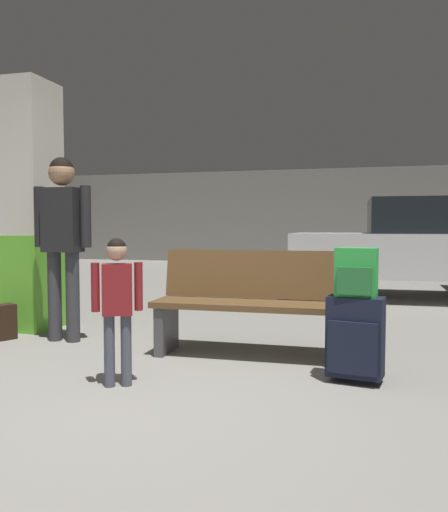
{
  "coord_description": "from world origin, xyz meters",
  "views": [
    {
      "loc": [
        1.32,
        -2.79,
        1.09
      ],
      "look_at": [
        0.22,
        1.3,
        0.85
      ],
      "focal_mm": 36.38,
      "sensor_mm": 36.0,
      "label": 1
    }
  ],
  "objects_px": {
    "structural_pillar": "(27,208)",
    "child": "(117,296)",
    "bench": "(250,304)",
    "parked_car_near": "(434,246)",
    "backpack_bright": "(356,273)",
    "adult": "(63,228)",
    "suitcase": "(355,337)"
  },
  "relations": [
    {
      "from": "bench",
      "to": "backpack_bright",
      "type": "bearing_deg",
      "value": -32.68
    },
    {
      "from": "parked_car_near",
      "to": "bench",
      "type": "bearing_deg",
      "value": -115.58
    },
    {
      "from": "bench",
      "to": "parked_car_near",
      "type": "bearing_deg",
      "value": 64.42
    },
    {
      "from": "backpack_bright",
      "to": "parked_car_near",
      "type": "distance_m",
      "value": 4.73
    },
    {
      "from": "structural_pillar",
      "to": "child",
      "type": "bearing_deg",
      "value": -40.94
    },
    {
      "from": "child",
      "to": "parked_car_near",
      "type": "distance_m",
      "value": 5.76
    },
    {
      "from": "backpack_bright",
      "to": "adult",
      "type": "relative_size",
      "value": 0.2
    },
    {
      "from": "structural_pillar",
      "to": "child",
      "type": "height_order",
      "value": "structural_pillar"
    },
    {
      "from": "structural_pillar",
      "to": "backpack_bright",
      "type": "xyz_separation_m",
      "value": [
        3.41,
        -1.1,
        -0.52
      ]
    },
    {
      "from": "suitcase",
      "to": "backpack_bright",
      "type": "bearing_deg",
      "value": -61.64
    },
    {
      "from": "structural_pillar",
      "to": "backpack_bright",
      "type": "bearing_deg",
      "value": -17.83
    },
    {
      "from": "suitcase",
      "to": "child",
      "type": "bearing_deg",
      "value": -162.12
    },
    {
      "from": "bench",
      "to": "suitcase",
      "type": "distance_m",
      "value": 1.05
    },
    {
      "from": "adult",
      "to": "parked_car_near",
      "type": "distance_m",
      "value": 5.48
    },
    {
      "from": "bench",
      "to": "adult",
      "type": "xyz_separation_m",
      "value": [
        -1.83,
        0.08,
        0.63
      ]
    },
    {
      "from": "structural_pillar",
      "to": "adult",
      "type": "distance_m",
      "value": 0.87
    },
    {
      "from": "structural_pillar",
      "to": "backpack_bright",
      "type": "height_order",
      "value": "structural_pillar"
    },
    {
      "from": "structural_pillar",
      "to": "parked_car_near",
      "type": "xyz_separation_m",
      "value": [
        4.48,
        3.52,
        -0.49
      ]
    },
    {
      "from": "bench",
      "to": "suitcase",
      "type": "height_order",
      "value": "bench"
    },
    {
      "from": "structural_pillar",
      "to": "child",
      "type": "distance_m",
      "value": 2.54
    },
    {
      "from": "structural_pillar",
      "to": "parked_car_near",
      "type": "relative_size",
      "value": 0.63
    },
    {
      "from": "child",
      "to": "adult",
      "type": "xyz_separation_m",
      "value": [
        -1.13,
        1.14,
        0.45
      ]
    },
    {
      "from": "backpack_bright",
      "to": "child",
      "type": "xyz_separation_m",
      "value": [
        -1.57,
        -0.5,
        -0.15
      ]
    },
    {
      "from": "bench",
      "to": "backpack_bright",
      "type": "distance_m",
      "value": 1.09
    },
    {
      "from": "backpack_bright",
      "to": "adult",
      "type": "distance_m",
      "value": 2.79
    },
    {
      "from": "bench",
      "to": "child",
      "type": "bearing_deg",
      "value": -122.94
    },
    {
      "from": "bench",
      "to": "child",
      "type": "xyz_separation_m",
      "value": [
        -0.69,
        -1.07,
        0.18
      ]
    },
    {
      "from": "child",
      "to": "structural_pillar",
      "type": "bearing_deg",
      "value": 139.06
    },
    {
      "from": "bench",
      "to": "backpack_bright",
      "type": "xyz_separation_m",
      "value": [
        0.88,
        -0.56,
        0.33
      ]
    },
    {
      "from": "suitcase",
      "to": "structural_pillar",
      "type": "bearing_deg",
      "value": 162.18
    },
    {
      "from": "structural_pillar",
      "to": "bench",
      "type": "xyz_separation_m",
      "value": [
        2.54,
        -0.54,
        -0.85
      ]
    },
    {
      "from": "parked_car_near",
      "to": "structural_pillar",
      "type": "bearing_deg",
      "value": -141.86
    }
  ]
}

